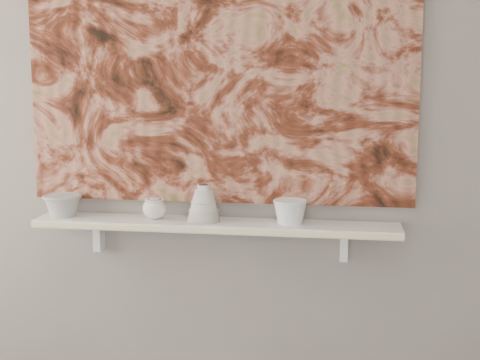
% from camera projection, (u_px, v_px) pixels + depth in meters
% --- Properties ---
extents(wall_back, '(3.60, 0.00, 3.60)m').
position_uv_depth(wall_back, '(219.00, 110.00, 2.58)').
color(wall_back, gray).
rests_on(wall_back, floor).
extents(shelf, '(1.40, 0.18, 0.03)m').
position_uv_depth(shelf, '(215.00, 225.00, 2.55)').
color(shelf, white).
rests_on(shelf, wall_back).
extents(shelf_stripe, '(1.40, 0.01, 0.02)m').
position_uv_depth(shelf_stripe, '(210.00, 230.00, 2.46)').
color(shelf_stripe, '#F5EAA3').
rests_on(shelf_stripe, shelf).
extents(bracket_left, '(0.03, 0.06, 0.12)m').
position_uv_depth(bracket_left, '(99.00, 236.00, 2.70)').
color(bracket_left, white).
rests_on(bracket_left, wall_back).
extents(bracket_right, '(0.03, 0.06, 0.12)m').
position_uv_depth(bracket_right, '(344.00, 245.00, 2.55)').
color(bracket_right, white).
rests_on(bracket_right, wall_back).
extents(painting, '(1.50, 0.02, 1.10)m').
position_uv_depth(painting, '(218.00, 60.00, 2.53)').
color(painting, maroon).
rests_on(painting, wall_back).
extents(house_motif, '(0.09, 0.00, 0.08)m').
position_uv_depth(house_motif, '(336.00, 142.00, 2.50)').
color(house_motif, black).
rests_on(house_motif, painting).
extents(bowl_grey, '(0.18, 0.18, 0.09)m').
position_uv_depth(bowl_grey, '(63.00, 205.00, 2.63)').
color(bowl_grey, '#989896').
rests_on(bowl_grey, shelf).
extents(cup_cream, '(0.10, 0.10, 0.08)m').
position_uv_depth(cup_cream, '(154.00, 209.00, 2.58)').
color(cup_cream, white).
rests_on(cup_cream, shelf).
extents(bell_vessel, '(0.16, 0.16, 0.14)m').
position_uv_depth(bell_vessel, '(204.00, 203.00, 2.54)').
color(bell_vessel, beige).
rests_on(bell_vessel, shelf).
extents(bowl_white, '(0.14, 0.14, 0.09)m').
position_uv_depth(bowl_white, '(290.00, 212.00, 2.50)').
color(bowl_white, white).
rests_on(bowl_white, shelf).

